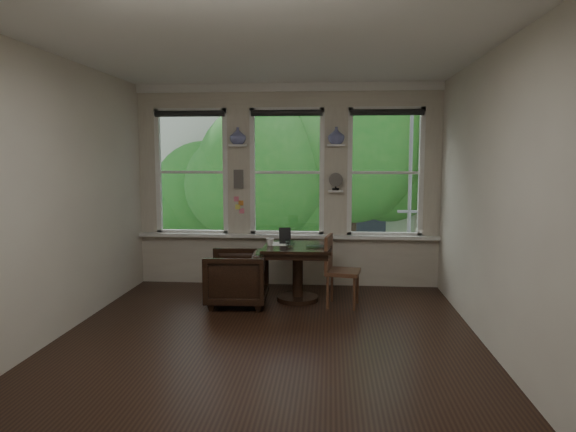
# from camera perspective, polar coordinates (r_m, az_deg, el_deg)

# --- Properties ---
(ground) EXTENTS (4.50, 4.50, 0.00)m
(ground) POSITION_cam_1_polar(r_m,az_deg,el_deg) (5.79, -2.01, -12.87)
(ground) COLOR black
(ground) RESTS_ON ground
(ceiling) EXTENTS (4.50, 4.50, 0.00)m
(ceiling) POSITION_cam_1_polar(r_m,az_deg,el_deg) (5.57, -2.14, 17.67)
(ceiling) COLOR silver
(ceiling) RESTS_ON ground
(wall_back) EXTENTS (4.50, 0.00, 4.50)m
(wall_back) POSITION_cam_1_polar(r_m,az_deg,el_deg) (7.72, -0.09, 3.38)
(wall_back) COLOR beige
(wall_back) RESTS_ON ground
(wall_front) EXTENTS (4.50, 0.00, 4.50)m
(wall_front) POSITION_cam_1_polar(r_m,az_deg,el_deg) (3.27, -6.75, -0.97)
(wall_front) COLOR beige
(wall_front) RESTS_ON ground
(wall_left) EXTENTS (0.00, 4.50, 4.50)m
(wall_left) POSITION_cam_1_polar(r_m,az_deg,el_deg) (6.17, -23.33, 2.06)
(wall_left) COLOR beige
(wall_left) RESTS_ON ground
(wall_right) EXTENTS (0.00, 4.50, 4.50)m
(wall_right) POSITION_cam_1_polar(r_m,az_deg,el_deg) (5.67, 21.13, 1.81)
(wall_right) COLOR beige
(wall_right) RESTS_ON ground
(window_left) EXTENTS (1.10, 0.12, 1.90)m
(window_left) POSITION_cam_1_polar(r_m,az_deg,el_deg) (7.96, -10.58, 4.81)
(window_left) COLOR white
(window_left) RESTS_ON ground
(window_center) EXTENTS (1.10, 0.12, 1.90)m
(window_center) POSITION_cam_1_polar(r_m,az_deg,el_deg) (7.71, -0.09, 4.87)
(window_center) COLOR white
(window_center) RESTS_ON ground
(window_right) EXTENTS (1.10, 0.12, 1.90)m
(window_right) POSITION_cam_1_polar(r_m,az_deg,el_deg) (7.72, 10.73, 4.76)
(window_right) COLOR white
(window_right) RESTS_ON ground
(shelf_left) EXTENTS (0.26, 0.16, 0.03)m
(shelf_left) POSITION_cam_1_polar(r_m,az_deg,el_deg) (7.70, -5.59, 7.81)
(shelf_left) COLOR white
(shelf_left) RESTS_ON ground
(shelf_right) EXTENTS (0.26, 0.16, 0.03)m
(shelf_right) POSITION_cam_1_polar(r_m,az_deg,el_deg) (7.58, 5.37, 7.84)
(shelf_right) COLOR white
(shelf_right) RESTS_ON ground
(intercom) EXTENTS (0.14, 0.06, 0.28)m
(intercom) POSITION_cam_1_polar(r_m,az_deg,el_deg) (7.74, -5.50, 4.10)
(intercom) COLOR #59544F
(intercom) RESTS_ON ground
(sticky_notes) EXTENTS (0.16, 0.01, 0.24)m
(sticky_notes) POSITION_cam_1_polar(r_m,az_deg,el_deg) (7.76, -5.47, 1.52)
(sticky_notes) COLOR pink
(sticky_notes) RESTS_ON ground
(desk_fan) EXTENTS (0.20, 0.20, 0.24)m
(desk_fan) POSITION_cam_1_polar(r_m,az_deg,el_deg) (7.57, 5.32, 3.52)
(desk_fan) COLOR #59544F
(desk_fan) RESTS_ON ground
(vase_left) EXTENTS (0.24, 0.24, 0.25)m
(vase_left) POSITION_cam_1_polar(r_m,az_deg,el_deg) (7.71, -5.60, 8.85)
(vase_left) COLOR silver
(vase_left) RESTS_ON shelf_left
(vase_right) EXTENTS (0.24, 0.24, 0.25)m
(vase_right) POSITION_cam_1_polar(r_m,az_deg,el_deg) (7.58, 5.38, 8.89)
(vase_right) COLOR silver
(vase_right) RESTS_ON shelf_right
(table) EXTENTS (0.90, 0.90, 0.75)m
(table) POSITION_cam_1_polar(r_m,az_deg,el_deg) (6.94, 1.09, -6.37)
(table) COLOR black
(table) RESTS_ON ground
(armchair_left) EXTENTS (0.81, 0.79, 0.71)m
(armchair_left) POSITION_cam_1_polar(r_m,az_deg,el_deg) (6.77, -5.73, -6.88)
(armchair_left) COLOR black
(armchair_left) RESTS_ON ground
(cushion_red) EXTENTS (0.45, 0.45, 0.06)m
(cushion_red) POSITION_cam_1_polar(r_m,az_deg,el_deg) (6.75, -5.74, -6.11)
(cushion_red) COLOR maroon
(cushion_red) RESTS_ON armchair_left
(side_chair_right) EXTENTS (0.48, 0.48, 0.92)m
(side_chair_right) POSITION_cam_1_polar(r_m,az_deg,el_deg) (6.70, 6.13, -6.13)
(side_chair_right) COLOR #452818
(side_chair_right) RESTS_ON ground
(laptop) EXTENTS (0.34, 0.23, 0.03)m
(laptop) POSITION_cam_1_polar(r_m,az_deg,el_deg) (6.69, 3.44, -3.47)
(laptop) COLOR black
(laptop) RESTS_ON table
(mug) EXTENTS (0.12, 0.12, 0.10)m
(mug) POSITION_cam_1_polar(r_m,az_deg,el_deg) (6.86, -2.01, -2.88)
(mug) COLOR white
(mug) RESTS_ON table
(drinking_glass) EXTENTS (0.15, 0.15, 0.09)m
(drinking_glass) POSITION_cam_1_polar(r_m,az_deg,el_deg) (6.73, 0.24, -3.11)
(drinking_glass) COLOR white
(drinking_glass) RESTS_ON table
(tablet) EXTENTS (0.17, 0.10, 0.22)m
(tablet) POSITION_cam_1_polar(r_m,az_deg,el_deg) (7.02, -0.34, -2.19)
(tablet) COLOR black
(tablet) RESTS_ON table
(papers) EXTENTS (0.23, 0.30, 0.00)m
(papers) POSITION_cam_1_polar(r_m,az_deg,el_deg) (6.99, -0.94, -3.11)
(papers) COLOR silver
(papers) RESTS_ON table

